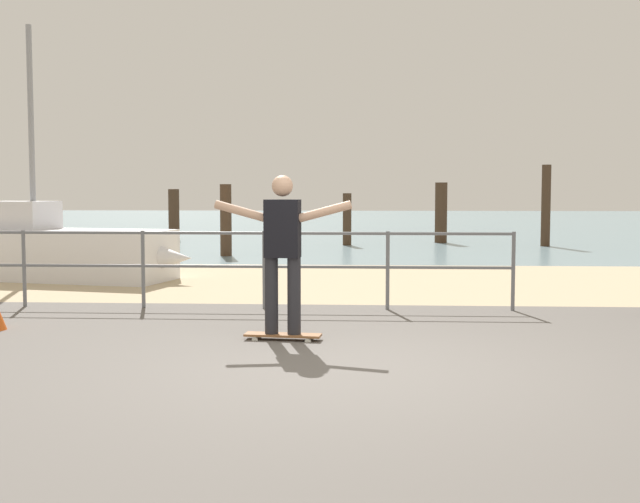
{
  "coord_description": "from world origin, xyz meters",
  "views": [
    {
      "loc": [
        0.16,
        -6.85,
        1.56
      ],
      "look_at": [
        -0.35,
        2.0,
        0.9
      ],
      "focal_mm": 44.86,
      "sensor_mm": 36.0,
      "label": 1
    }
  ],
  "objects": [
    {
      "name": "skateboarder",
      "position": [
        -0.7,
        1.36,
        1.02
      ],
      "size": [
        1.45,
        0.23,
        1.65
      ],
      "color": "#26262B",
      "rests_on": "skateboard"
    },
    {
      "name": "beach_strip",
      "position": [
        0.0,
        7.0,
        0.0
      ],
      "size": [
        24.0,
        6.0,
        0.04
      ],
      "primitive_type": "cube",
      "color": "tan",
      "rests_on": "ground"
    },
    {
      "name": "sailboat",
      "position": [
        -5.3,
        6.94,
        0.52
      ],
      "size": [
        5.07,
        2.29,
        4.48
      ],
      "color": "silver",
      "rests_on": "ground"
    },
    {
      "name": "ground_plane",
      "position": [
        0.0,
        -1.0,
        0.0
      ],
      "size": [
        24.0,
        10.0,
        0.04
      ],
      "primitive_type": "cube",
      "color": "#605B56",
      "rests_on": "ground"
    },
    {
      "name": "groyne_post_4",
      "position": [
        5.27,
        16.26,
        1.17
      ],
      "size": [
        0.26,
        0.26,
        2.34
      ],
      "primitive_type": "cylinder",
      "color": "#422D1E",
      "rests_on": "ground"
    },
    {
      "name": "sea_surface",
      "position": [
        0.0,
        35.0,
        0.0
      ],
      "size": [
        72.0,
        50.0,
        0.04
      ],
      "primitive_type": "cube",
      "color": "#75939E",
      "rests_on": "ground"
    },
    {
      "name": "groyne_post_2",
      "position": [
        -0.4,
        16.33,
        0.77
      ],
      "size": [
        0.25,
        0.25,
        1.53
      ],
      "primitive_type": "cylinder",
      "color": "#422D1E",
      "rests_on": "ground"
    },
    {
      "name": "groyne_post_0",
      "position": [
        -6.06,
        18.7,
        0.83
      ],
      "size": [
        0.35,
        0.35,
        1.66
      ],
      "primitive_type": "cylinder",
      "color": "#422D1E",
      "rests_on": "ground"
    },
    {
      "name": "skateboard",
      "position": [
        -0.7,
        1.36,
        0.07
      ],
      "size": [
        0.82,
        0.28,
        0.08
      ],
      "color": "brown",
      "rests_on": "ground"
    },
    {
      "name": "railing_fence",
      "position": [
        -2.81,
        3.6,
        0.7
      ],
      "size": [
        9.81,
        0.05,
        1.05
      ],
      "color": "slate",
      "rests_on": "ground"
    },
    {
      "name": "groyne_post_3",
      "position": [
        2.44,
        17.7,
        0.93
      ],
      "size": [
        0.37,
        0.37,
        1.85
      ],
      "primitive_type": "cylinder",
      "color": "#422D1E",
      "rests_on": "ground"
    },
    {
      "name": "groyne_post_1",
      "position": [
        -3.23,
        12.28,
        0.88
      ],
      "size": [
        0.28,
        0.28,
        1.75
      ],
      "primitive_type": "cylinder",
      "color": "#422D1E",
      "rests_on": "ground"
    }
  ]
}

